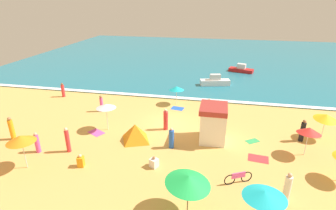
# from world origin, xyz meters

# --- Properties ---
(ground_plane) EXTENTS (60.00, 60.00, 0.00)m
(ground_plane) POSITION_xyz_m (0.00, 0.00, 0.00)
(ground_plane) COLOR #E0A856
(ocean_water) EXTENTS (60.00, 44.00, 0.10)m
(ocean_water) POSITION_xyz_m (0.00, 28.00, 0.05)
(ocean_water) COLOR teal
(ocean_water) RESTS_ON ground_plane
(wave_breaker_foam) EXTENTS (57.00, 0.70, 0.01)m
(wave_breaker_foam) POSITION_xyz_m (0.00, 6.30, 0.10)
(wave_breaker_foam) COLOR white
(wave_breaker_foam) RESTS_ON ocean_water
(lifeguard_cabana) EXTENTS (2.01, 2.41, 2.82)m
(lifeguard_cabana) POSITION_xyz_m (3.60, -1.90, 1.44)
(lifeguard_cabana) COLOR white
(lifeguard_cabana) RESTS_ON ground_plane
(beach_umbrella_0) EXTENTS (2.45, 2.46, 2.38)m
(beach_umbrella_0) POSITION_xyz_m (-7.92, -7.93, 2.13)
(beach_umbrella_0) COLOR silver
(beach_umbrella_0) RESTS_ON ground_plane
(beach_umbrella_3) EXTENTS (2.12, 2.12, 2.29)m
(beach_umbrella_3) POSITION_xyz_m (-4.93, -1.94, 2.11)
(beach_umbrella_3) COLOR silver
(beach_umbrella_3) RESTS_ON ground_plane
(beach_umbrella_4) EXTENTS (2.09, 2.10, 1.96)m
(beach_umbrella_4) POSITION_xyz_m (-0.32, 4.71, 1.71)
(beach_umbrella_4) COLOR silver
(beach_umbrella_4) RESTS_ON ground_plane
(beach_umbrella_5) EXTENTS (2.66, 2.63, 2.36)m
(beach_umbrella_5) POSITION_xyz_m (2.74, -9.61, 2.00)
(beach_umbrella_5) COLOR #4C3823
(beach_umbrella_5) RESTS_ON ground_plane
(beach_umbrella_6) EXTENTS (1.80, 1.83, 2.20)m
(beach_umbrella_6) POSITION_xyz_m (10.06, -2.74, 1.91)
(beach_umbrella_6) COLOR silver
(beach_umbrella_6) RESTS_ON ground_plane
(beach_umbrella_8) EXTENTS (2.34, 2.35, 2.11)m
(beach_umbrella_8) POSITION_xyz_m (6.30, -9.78, 1.88)
(beach_umbrella_8) COLOR silver
(beach_umbrella_8) RESTS_ON ground_plane
(beach_umbrella_9) EXTENTS (2.36, 2.38, 2.15)m
(beach_umbrella_9) POSITION_xyz_m (11.99, 0.01, 1.83)
(beach_umbrella_9) COLOR silver
(beach_umbrella_9) RESTS_ON ground_plane
(beach_tent) EXTENTS (2.47, 2.42, 1.37)m
(beach_tent) POSITION_xyz_m (-2.12, -3.19, 0.69)
(beach_tent) COLOR orange
(beach_tent) RESTS_ON ground_plane
(parked_bicycle) EXTENTS (1.66, 0.85, 0.76)m
(parked_bicycle) POSITION_xyz_m (5.39, -6.77, 0.38)
(parked_bicycle) COLOR black
(parked_bicycle) RESTS_ON ground_plane
(beachgoer_0) EXTENTS (0.42, 0.42, 1.85)m
(beachgoer_0) POSITION_xyz_m (-0.23, -0.93, 0.86)
(beachgoer_0) COLOR red
(beachgoer_0) RESTS_ON ground_plane
(beachgoer_1) EXTENTS (0.46, 0.46, 0.90)m
(beachgoer_1) POSITION_xyz_m (-4.57, -7.11, 0.39)
(beachgoer_1) COLOR orange
(beachgoer_1) RESTS_ON ground_plane
(beachgoer_2) EXTENTS (0.45, 0.45, 1.78)m
(beachgoer_2) POSITION_xyz_m (10.32, -0.71, 0.83)
(beachgoer_2) COLOR black
(beachgoer_2) RESTS_ON ground_plane
(beachgoer_4) EXTENTS (0.52, 0.52, 1.62)m
(beachgoer_4) POSITION_xyz_m (0.77, -3.65, 0.75)
(beachgoer_4) COLOR blue
(beachgoer_4) RESTS_ON ground_plane
(beachgoer_5) EXTENTS (0.42, 0.42, 1.76)m
(beachgoer_5) POSITION_xyz_m (7.86, -7.70, 0.82)
(beachgoer_5) COLOR white
(beachgoer_5) RESTS_ON ground_plane
(beachgoer_6) EXTENTS (0.45, 0.45, 1.58)m
(beachgoer_6) POSITION_xyz_m (-12.87, 4.34, 0.74)
(beachgoer_6) COLOR red
(beachgoer_6) RESTS_ON ground_plane
(beachgoer_7) EXTENTS (0.42, 0.42, 1.90)m
(beachgoer_7) POSITION_xyz_m (-6.30, -5.64, 0.92)
(beachgoer_7) COLOR red
(beachgoer_7) RESTS_ON ground_plane
(beachgoer_8) EXTENTS (0.55, 0.55, 0.77)m
(beachgoer_8) POSITION_xyz_m (3.01, 4.89, 0.31)
(beachgoer_8) COLOR black
(beachgoer_8) RESTS_ON ground_plane
(beachgoer_9) EXTENTS (0.37, 0.37, 1.54)m
(beachgoer_9) POSITION_xyz_m (-8.40, -6.13, 0.72)
(beachgoer_9) COLOR #D84CA5
(beachgoer_9) RESTS_ON ground_plane
(beachgoer_10) EXTENTS (0.48, 0.48, 1.88)m
(beachgoer_10) POSITION_xyz_m (-11.46, -4.92, 0.89)
(beachgoer_10) COLOR orange
(beachgoer_10) RESTS_ON ground_plane
(beachgoer_11) EXTENTS (0.31, 0.31, 1.62)m
(beachgoer_11) POSITION_xyz_m (-7.03, 1.47, 0.80)
(beachgoer_11) COLOR #D84CA5
(beachgoer_11) RESTS_ON ground_plane
(beachgoer_12) EXTENTS (0.64, 0.64, 0.78)m
(beachgoer_12) POSITION_xyz_m (0.11, -6.20, 0.31)
(beachgoer_12) COLOR white
(beachgoer_12) RESTS_ON ground_plane
(beach_towel_0) EXTENTS (1.45, 1.11, 0.01)m
(beach_towel_0) POSITION_xyz_m (6.87, -3.90, 0.01)
(beach_towel_0) COLOR red
(beach_towel_0) RESTS_ON ground_plane
(beach_towel_1) EXTENTS (1.35, 1.08, 0.01)m
(beach_towel_1) POSITION_xyz_m (-0.01, 3.58, 0.01)
(beach_towel_1) COLOR blue
(beach_towel_1) RESTS_ON ground_plane
(beach_towel_2) EXTENTS (1.54, 1.38, 0.01)m
(beach_towel_2) POSITION_xyz_m (-5.65, -2.66, 0.01)
(beach_towel_2) COLOR #D84CA5
(beach_towel_2) RESTS_ON ground_plane
(beach_towel_3) EXTENTS (1.20, 1.10, 0.01)m
(beach_towel_3) POSITION_xyz_m (6.70, -1.53, 0.01)
(beach_towel_3) COLOR green
(beach_towel_3) RESTS_ON ground_plane
(small_boat_0) EXTENTS (3.73, 1.84, 1.37)m
(small_boat_0) POSITION_xyz_m (3.32, 11.54, 0.56)
(small_boat_0) COLOR white
(small_boat_0) RESTS_ON ocean_water
(small_boat_1) EXTENTS (3.61, 2.19, 1.17)m
(small_boat_1) POSITION_xyz_m (6.81, 18.54, 0.48)
(small_boat_1) COLOR red
(small_boat_1) RESTS_ON ocean_water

